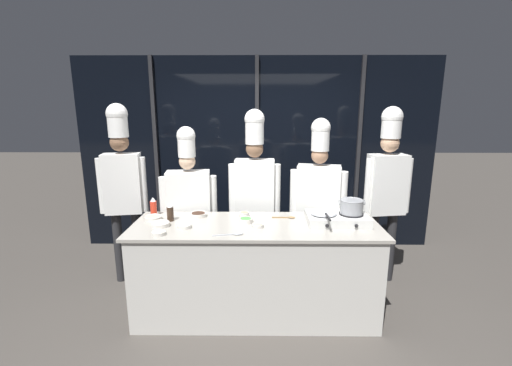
{
  "coord_description": "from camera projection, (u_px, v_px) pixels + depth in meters",
  "views": [
    {
      "loc": [
        0.03,
        -3.1,
        2.04
      ],
      "look_at": [
        0.0,
        0.25,
        1.28
      ],
      "focal_mm": 24.0,
      "sensor_mm": 36.0,
      "label": 1
    }
  ],
  "objects": [
    {
      "name": "chef_line",
      "position": [
        255.0,
        186.0,
        3.86
      ],
      "size": [
        0.58,
        0.24,
        2.01
      ],
      "rotation": [
        0.0,
        0.0,
        3.12
      ],
      "color": "#4C4C51",
      "rests_on": "ground_plane"
    },
    {
      "name": "demo_counter",
      "position": [
        256.0,
        269.0,
        3.37
      ],
      "size": [
        2.36,
        0.79,
        0.93
      ],
      "color": "beige",
      "rests_on": "ground_plane"
    },
    {
      "name": "chef_pastry",
      "position": [
        318.0,
        194.0,
        3.84
      ],
      "size": [
        0.62,
        0.33,
        1.91
      ],
      "rotation": [
        0.0,
        0.0,
        2.95
      ],
      "color": "#4C4C51",
      "rests_on": "ground_plane"
    },
    {
      "name": "ground_plane",
      "position": [
        256.0,
        311.0,
        3.47
      ],
      "size": [
        24.0,
        24.0,
        0.0
      ],
      "primitive_type": "plane",
      "color": "#47423D"
    },
    {
      "name": "prep_bowl_shrimp",
      "position": [
        153.0,
        218.0,
        3.39
      ],
      "size": [
        0.17,
        0.17,
        0.04
      ],
      "color": "silver",
      "rests_on": "demo_counter"
    },
    {
      "name": "chef_apprentice",
      "position": [
        387.0,
        181.0,
        3.84
      ],
      "size": [
        0.54,
        0.27,
        2.04
      ],
      "rotation": [
        0.0,
        0.0,
        3.28
      ],
      "color": "#232326",
      "rests_on": "ground_plane"
    },
    {
      "name": "squeeze_bottle_chili",
      "position": [
        153.0,
        207.0,
        3.51
      ],
      "size": [
        0.07,
        0.07,
        0.2
      ],
      "color": "red",
      "rests_on": "demo_counter"
    },
    {
      "name": "serving_spoon_solid",
      "position": [
        288.0,
        217.0,
        3.45
      ],
      "size": [
        0.24,
        0.05,
        0.02
      ],
      "color": "olive",
      "rests_on": "demo_counter"
    },
    {
      "name": "serving_spoon_slotted",
      "position": [
        234.0,
        234.0,
        3.0
      ],
      "size": [
        0.27,
        0.09,
        0.02
      ],
      "color": "#B2B5BA",
      "rests_on": "demo_counter"
    },
    {
      "name": "prep_bowl_mushrooms",
      "position": [
        244.0,
        214.0,
        3.48
      ],
      "size": [
        0.1,
        0.1,
        0.05
      ],
      "color": "silver",
      "rests_on": "demo_counter"
    },
    {
      "name": "chef_head",
      "position": [
        123.0,
        179.0,
        3.85
      ],
      "size": [
        0.52,
        0.27,
        2.07
      ],
      "rotation": [
        0.0,
        0.0,
        3.3
      ],
      "color": "#232326",
      "rests_on": "ground_plane"
    },
    {
      "name": "prep_bowl_ginger",
      "position": [
        258.0,
        225.0,
        3.18
      ],
      "size": [
        0.11,
        0.11,
        0.03
      ],
      "color": "silver",
      "rests_on": "demo_counter"
    },
    {
      "name": "prep_bowl_garlic",
      "position": [
        160.0,
        224.0,
        3.21
      ],
      "size": [
        0.17,
        0.17,
        0.04
      ],
      "color": "silver",
      "rests_on": "demo_counter"
    },
    {
      "name": "prep_bowl_scallions",
      "position": [
        246.0,
        220.0,
        3.32
      ],
      "size": [
        0.13,
        0.13,
        0.05
      ],
      "color": "silver",
      "rests_on": "demo_counter"
    },
    {
      "name": "prep_bowl_soy_glaze",
      "position": [
        198.0,
        214.0,
        3.49
      ],
      "size": [
        0.17,
        0.17,
        0.04
      ],
      "color": "silver",
      "rests_on": "demo_counter"
    },
    {
      "name": "chef_sous",
      "position": [
        189.0,
        200.0,
        3.8
      ],
      "size": [
        0.62,
        0.3,
        1.83
      ],
      "rotation": [
        0.0,
        0.0,
        3.27
      ],
      "color": "#2D3856",
      "rests_on": "ground_plane"
    },
    {
      "name": "prep_bowl_noodles",
      "position": [
        159.0,
        233.0,
        2.99
      ],
      "size": [
        0.12,
        0.12,
        0.04
      ],
      "color": "silver",
      "rests_on": "demo_counter"
    },
    {
      "name": "portable_stove",
      "position": [
        337.0,
        218.0,
        3.29
      ],
      "size": [
        0.58,
        0.39,
        0.1
      ],
      "color": "silver",
      "rests_on": "demo_counter"
    },
    {
      "name": "stock_pot",
      "position": [
        352.0,
        206.0,
        3.26
      ],
      "size": [
        0.24,
        0.22,
        0.14
      ],
      "color": "#93969B",
      "rests_on": "portable_stove"
    },
    {
      "name": "window_wall_back",
      "position": [
        257.0,
        155.0,
        4.87
      ],
      "size": [
        5.04,
        0.09,
        2.7
      ],
      "color": "black",
      "rests_on": "ground_plane"
    },
    {
      "name": "frying_pan",
      "position": [
        324.0,
        211.0,
        3.27
      ],
      "size": [
        0.26,
        0.44,
        0.05
      ],
      "color": "#ADAFB5",
      "rests_on": "portable_stove"
    },
    {
      "name": "squeeze_bottle_soy",
      "position": [
        170.0,
        212.0,
        3.35
      ],
      "size": [
        0.07,
        0.07,
        0.18
      ],
      "color": "#332319",
      "rests_on": "demo_counter"
    },
    {
      "name": "prep_bowl_onion",
      "position": [
        184.0,
        226.0,
        3.16
      ],
      "size": [
        0.13,
        0.13,
        0.04
      ],
      "color": "silver",
      "rests_on": "demo_counter"
    }
  ]
}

